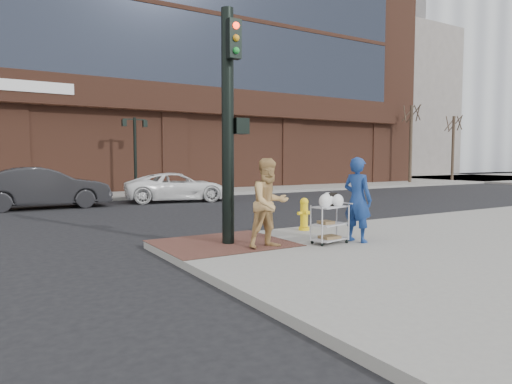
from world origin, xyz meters
TOP-DOWN VIEW (x-y plane):
  - ground at (0.00, 0.00)m, footprint 220.00×220.00m
  - sidewalk_far at (12.50, 32.00)m, footprint 65.00×36.00m
  - brick_curb_ramp at (-0.60, 0.90)m, footprint 2.80×2.40m
  - bank_building at (5.00, 31.00)m, footprint 42.00×26.00m
  - filler_block at (40.00, 38.00)m, footprint 14.00×20.00m
  - bare_tree_a at (24.00, 16.50)m, footprint 1.80×1.80m
  - bare_tree_b at (30.00, 17.00)m, footprint 1.80×1.80m
  - lamp_post at (2.00, 16.00)m, footprint 1.32×0.22m
  - traffic_signal_pole at (-0.48, 0.77)m, footprint 0.61×0.51m
  - woman_blue at (2.06, -0.48)m, footprint 0.59×0.77m
  - pedestrian_tan at (0.01, -0.05)m, footprint 0.93×0.73m
  - sedan_dark at (-2.91, 12.09)m, footprint 5.06×1.80m
  - minivan_white at (2.83, 12.18)m, footprint 5.17×3.17m
  - utility_cart at (1.39, -0.33)m, footprint 0.88×0.62m
  - fire_hydrant at (2.05, 1.44)m, footprint 0.40×0.28m

SIDE VIEW (x-z plane):
  - ground at x=0.00m, z-range 0.00..0.00m
  - sidewalk_far at x=12.50m, z-range 0.00..0.15m
  - brick_curb_ramp at x=-0.60m, z-range 0.15..0.16m
  - fire_hydrant at x=2.05m, z-range 0.16..1.00m
  - utility_cart at x=1.39m, z-range 0.10..1.20m
  - minivan_white at x=2.83m, z-range 0.00..1.34m
  - sedan_dark at x=-2.91m, z-range 0.00..1.66m
  - pedestrian_tan at x=0.01m, z-range 0.15..2.01m
  - woman_blue at x=2.06m, z-range 0.15..2.03m
  - lamp_post at x=2.00m, z-range 0.62..4.62m
  - traffic_signal_pole at x=-0.48m, z-range 0.33..5.33m
  - bare_tree_b at x=30.00m, z-range 2.44..9.14m
  - bare_tree_a at x=24.00m, z-range 2.67..9.87m
  - filler_block at x=40.00m, z-range 0.00..18.00m
  - bank_building at x=5.00m, z-range 0.15..28.15m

